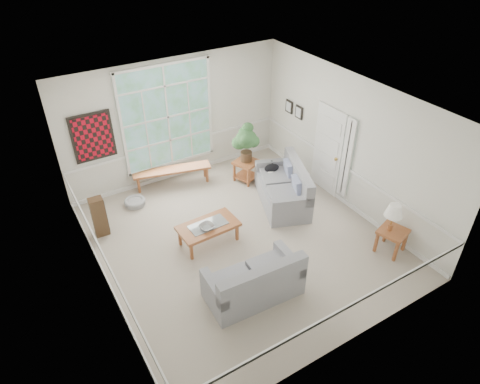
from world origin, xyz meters
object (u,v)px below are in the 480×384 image
loveseat_front (253,276)px  coffee_table (209,234)px  side_table (391,241)px  loveseat_right (283,185)px  end_table (246,171)px

loveseat_front → coffee_table: (-0.02, 1.65, -0.22)m
loveseat_front → side_table: loveseat_front is taller
loveseat_right → end_table: loveseat_right is taller
loveseat_front → coffee_table: loveseat_front is taller
coffee_table → loveseat_right: bearing=7.8°
end_table → loveseat_right: bearing=-81.3°
coffee_table → end_table: size_ratio=2.26×
side_table → coffee_table: bearing=144.7°
loveseat_right → end_table: 1.28m
loveseat_front → side_table: size_ratio=3.18×
loveseat_front → side_table: 3.00m
loveseat_front → end_table: loveseat_front is taller
loveseat_right → coffee_table: loveseat_right is taller
end_table → loveseat_front: bearing=-120.1°
loveseat_right → loveseat_front: size_ratio=1.07×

